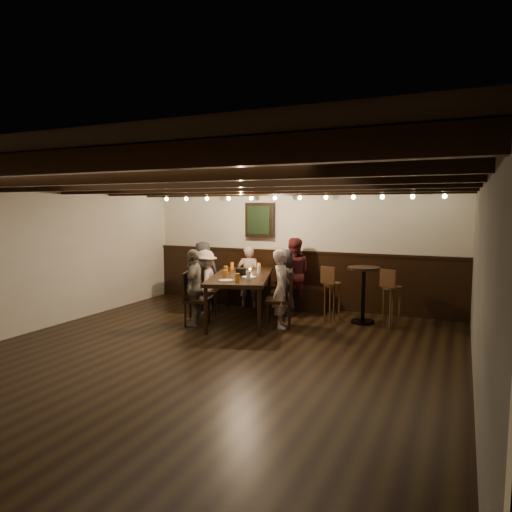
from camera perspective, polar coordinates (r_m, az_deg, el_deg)
The scene contains 27 objects.
room at distance 8.22m, azimuth 0.37°, elevation -0.45°, with size 7.00×7.00×7.00m.
dining_table at distance 8.14m, azimuth -1.85°, elevation -2.83°, with size 1.61×2.37×0.81m.
chair_left_near at distance 8.79m, azimuth -6.10°, elevation -5.34°, with size 0.52×0.52×0.90m.
chair_left_far at distance 7.93m, azimuth -7.49°, elevation -6.57°, with size 0.53×0.53×0.91m.
chair_right_near at distance 8.60m, azimuth 3.35°, elevation -5.55°, with size 0.52×0.52×0.90m.
chair_right_far at distance 7.71m, azimuth 3.03°, elevation -6.75°, with size 0.56×0.56×0.96m.
person_bench_left at distance 9.19m, azimuth -6.63°, elevation -2.34°, with size 0.65×0.43×1.34m, color #29282B.
person_bench_centre at distance 9.19m, azimuth -0.93°, elevation -2.59°, with size 0.46×0.30×1.25m, color gray.
person_bench_right at distance 8.96m, azimuth 4.67°, elevation -2.26°, with size 0.69×0.54×1.43m, color maroon.
person_left_near at distance 8.73m, azimuth -6.32°, elevation -3.19°, with size 0.78×0.45×1.21m, color #A4928A.
person_left_far at distance 7.86m, azimuth -7.75°, elevation -3.89°, with size 0.77×0.32×1.31m, color gray.
person_right_near at distance 8.53m, azimuth 3.57°, elevation -3.29°, with size 0.61×0.40×1.24m, color #2B2B2D.
person_right_far at distance 7.64m, azimuth 3.26°, elevation -4.10°, with size 0.48×0.31×1.31m, color #B3A097.
pint_a at distance 8.85m, azimuth -3.02°, elevation -1.23°, with size 0.07×0.07×0.14m, color #BF7219.
pint_b at distance 8.73m, azimuth 0.37°, elevation -1.32°, with size 0.07×0.07×0.14m, color #BF7219.
pint_c at distance 8.26m, azimuth -3.82°, elevation -1.74°, with size 0.07×0.07×0.14m, color #BF7219.
pint_d at distance 8.28m, azimuth 0.39°, elevation -1.72°, with size 0.07×0.07×0.14m, color silver.
pint_e at distance 7.71m, azimuth -3.95°, elevation -2.30°, with size 0.07×0.07×0.14m, color #BF7219.
pint_f at distance 7.55m, azimuth -0.94°, elevation -2.46°, with size 0.07×0.07×0.14m, color silver.
pint_g at distance 7.33m, azimuth -2.35°, elevation -2.73°, with size 0.07×0.07×0.14m, color #BF7219.
plate_near at distance 7.47m, azimuth -3.75°, elevation -3.06°, with size 0.24×0.24×0.01m, color white.
plate_far at distance 7.81m, azimuth -0.86°, elevation -2.65°, with size 0.24×0.24×0.01m, color white.
condiment_caddy at distance 8.07m, azimuth -1.91°, elevation -1.99°, with size 0.15×0.10×0.12m, color black.
candle at distance 8.41m, azimuth -0.76°, elevation -1.91°, with size 0.05×0.05×0.05m, color beige.
high_top_table at distance 8.15m, azimuth 13.28°, elevation -3.70°, with size 0.56×0.56×0.99m.
bar_stool_left at distance 8.11m, azimuth 9.45°, elevation -5.64°, with size 0.34×0.35×1.00m.
bar_stool_right at distance 7.97m, azimuth 16.55°, elevation -6.02°, with size 0.35×0.36×1.00m.
Camera 1 is at (3.06, -5.24, 2.00)m, focal length 32.00 mm.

